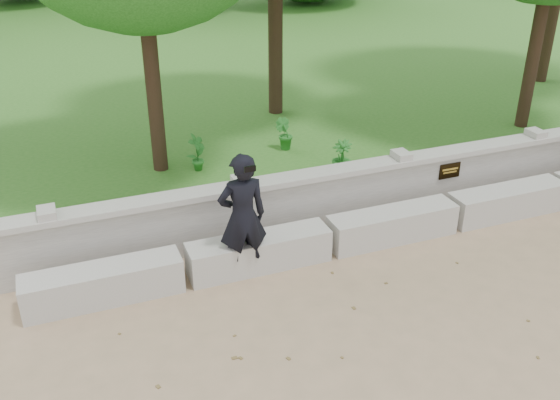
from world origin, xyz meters
The scene contains 8 objects.
ground centered at (0.00, 0.00, 0.00)m, with size 80.00×80.00×0.00m, color #9A7E5E.
lawn centered at (0.00, 14.00, 0.12)m, with size 40.00×22.00×0.25m, color #306A20.
concrete_bench centered at (0.00, 1.90, 0.22)m, with size 11.90×0.45×0.45m.
parapet_wall centered at (0.00, 2.60, 0.46)m, with size 12.50×0.35×0.90m.
man_main centered at (-3.25, 1.80, 0.85)m, with size 0.63×0.56×1.70m.
shrub_a centered at (-3.09, 4.70, 0.57)m, with size 0.34×0.23×0.64m, color #287226.
shrub_b centered at (-1.39, 5.06, 0.53)m, with size 0.31×0.25×0.57m, color #287226.
shrub_d centered at (-0.91, 3.71, 0.54)m, with size 0.32×0.29×0.58m, color #287226.
Camera 1 is at (-5.29, -4.70, 4.52)m, focal length 40.00 mm.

